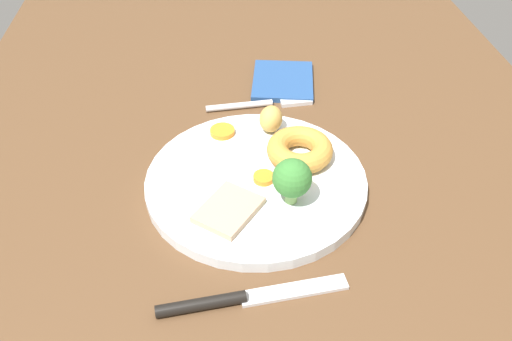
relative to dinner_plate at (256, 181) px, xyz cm
name	(u,v)px	position (x,y,z in cm)	size (l,w,h in cm)	color
dining_table	(266,185)	(-1.99, 1.42, -2.50)	(120.00, 84.00, 3.60)	brown
dinner_plate	(256,181)	(0.00, 0.00, 0.00)	(25.87, 25.87, 1.40)	white
meat_slice_main	(229,210)	(5.51, -3.47, 1.10)	(6.87, 5.27, 0.80)	tan
yorkshire_pudding	(300,150)	(-3.05, 5.58, 1.98)	(8.01, 8.01, 2.55)	#C68938
roast_potato_left	(271,119)	(-9.14, 2.76, 2.40)	(3.59, 2.95, 3.41)	tan
carrot_coin_front	(264,178)	(0.57, 0.84, 1.03)	(2.44, 2.44, 0.66)	orange
carrot_coin_back	(222,131)	(-8.88, -3.54, 1.02)	(3.18, 3.18, 0.65)	orange
broccoli_floret	(292,179)	(4.34, 3.49, 3.97)	(4.33, 4.33, 5.54)	#8CB766
fork	(263,104)	(-16.83, 2.53, -0.31)	(2.76, 15.32, 0.90)	silver
knife	(236,299)	(16.09, -3.35, -0.25)	(3.56, 18.54, 1.20)	black
folded_napkin	(283,81)	(-22.77, 6.19, -0.30)	(11.00, 9.00, 0.80)	navy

